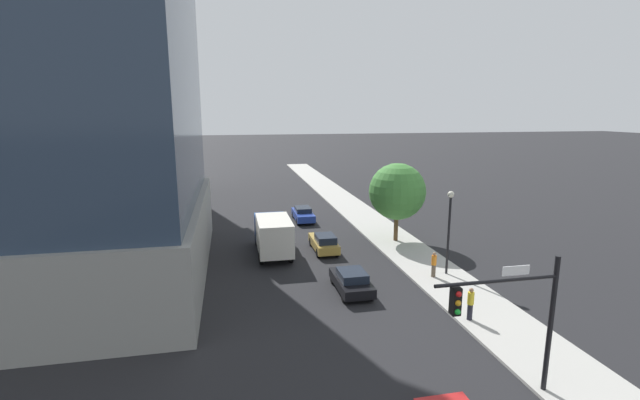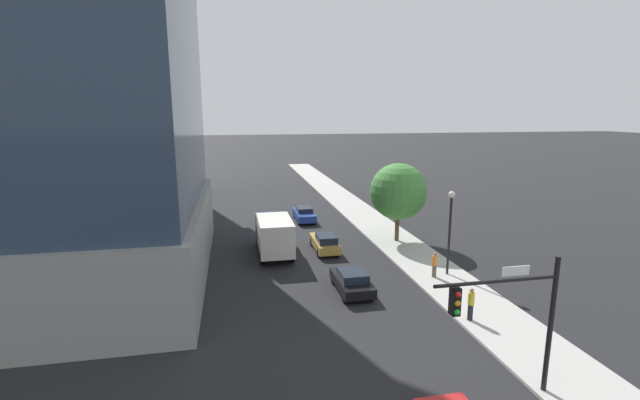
% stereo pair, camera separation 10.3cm
% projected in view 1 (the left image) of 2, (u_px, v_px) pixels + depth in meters
% --- Properties ---
extents(sidewalk, '(4.15, 120.00, 0.15)m').
position_uv_depth(sidewalk, '(414.00, 257.00, 33.45)').
color(sidewalk, '#B2AFA8').
rests_on(sidewalk, ground).
extents(construction_building, '(19.55, 18.67, 36.49)m').
position_uv_depth(construction_building, '(101.00, 73.00, 52.82)').
color(construction_building, '#9E9B93').
rests_on(construction_building, ground).
extents(traffic_light_pole, '(5.04, 0.48, 5.55)m').
position_uv_depth(traffic_light_pole, '(510.00, 307.00, 16.31)').
color(traffic_light_pole, black).
rests_on(traffic_light_pole, sidewalk).
extents(street_lamp, '(0.44, 0.44, 5.71)m').
position_uv_depth(street_lamp, '(449.00, 220.00, 29.02)').
color(street_lamp, black).
rests_on(street_lamp, sidewalk).
extents(street_tree, '(4.76, 4.76, 6.63)m').
position_uv_depth(street_tree, '(397.00, 192.00, 36.58)').
color(street_tree, brown).
rests_on(street_tree, sidewalk).
extents(car_gold, '(1.72, 4.42, 1.51)m').
position_uv_depth(car_gold, '(324.00, 242.00, 34.77)').
color(car_gold, '#AD8938').
rests_on(car_gold, ground).
extents(car_blue, '(1.79, 4.51, 1.41)m').
position_uv_depth(car_blue, '(303.00, 214.00, 44.53)').
color(car_blue, '#233D9E').
rests_on(car_blue, ground).
extents(car_black, '(1.91, 4.18, 1.38)m').
position_uv_depth(car_black, '(352.00, 281.00, 27.04)').
color(car_black, black).
rests_on(car_black, ground).
extents(box_truck, '(2.49, 6.88, 3.02)m').
position_uv_depth(box_truck, '(273.00, 233.00, 33.92)').
color(box_truck, '#1E4799').
rests_on(box_truck, ground).
extents(pedestrian_yellow_shirt, '(0.34, 0.34, 1.78)m').
position_uv_depth(pedestrian_yellow_shirt, '(470.00, 303.00, 23.03)').
color(pedestrian_yellow_shirt, black).
rests_on(pedestrian_yellow_shirt, sidewalk).
extents(pedestrian_orange_shirt, '(0.34, 0.34, 1.70)m').
position_uv_depth(pedestrian_orange_shirt, '(434.00, 264.00, 29.03)').
color(pedestrian_orange_shirt, brown).
rests_on(pedestrian_orange_shirt, sidewalk).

